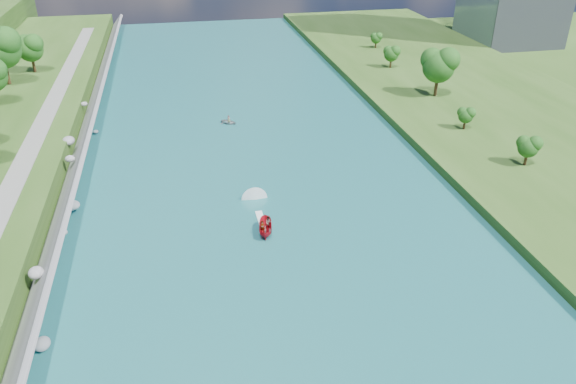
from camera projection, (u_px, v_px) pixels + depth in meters
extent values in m
plane|color=#2D5119|center=(288.00, 278.00, 62.01)|extent=(260.00, 260.00, 0.00)
cube|color=#1B6167|center=(260.00, 193.00, 79.22)|extent=(55.00, 240.00, 0.10)
cube|color=#2D5119|center=(572.00, 159.00, 87.76)|extent=(44.00, 240.00, 1.50)
cube|color=slate|center=(65.00, 201.00, 73.75)|extent=(3.54, 236.00, 4.05)
ellipsoid|color=gray|center=(42.00, 344.00, 52.20)|extent=(1.51, 1.90, 1.04)
ellipsoid|color=gray|center=(36.00, 273.00, 58.33)|extent=(1.57, 1.76, 1.22)
ellipsoid|color=gray|center=(63.00, 233.00, 67.82)|extent=(1.09, 1.05, 0.61)
ellipsoid|color=gray|center=(73.00, 205.00, 73.99)|extent=(1.85, 1.76, 1.21)
ellipsoid|color=gray|center=(70.00, 159.00, 82.33)|extent=(1.42, 1.35, 1.01)
ellipsoid|color=gray|center=(68.00, 141.00, 87.92)|extent=(1.87, 2.41, 1.31)
ellipsoid|color=gray|center=(96.00, 132.00, 98.12)|extent=(0.92, 0.95, 0.58)
ellipsoid|color=gray|center=(84.00, 104.00, 103.83)|extent=(1.34, 1.09, 0.79)
cube|color=gray|center=(8.00, 194.00, 71.73)|extent=(3.00, 200.00, 0.10)
ellipsoid|color=#155017|center=(2.00, 51.00, 109.44)|extent=(7.98, 7.98, 13.31)
ellipsoid|color=#155017|center=(30.00, 50.00, 117.76)|extent=(5.66, 5.66, 9.44)
ellipsoid|color=#155017|center=(528.00, 148.00, 82.78)|extent=(3.30, 3.30, 5.50)
ellipsoid|color=#155017|center=(466.00, 116.00, 95.66)|extent=(2.76, 2.76, 4.60)
ellipsoid|color=#155017|center=(439.00, 68.00, 109.79)|extent=(6.77, 6.77, 11.28)
ellipsoid|color=#155017|center=(391.00, 55.00, 128.69)|extent=(3.58, 3.58, 5.97)
ellipsoid|color=#155017|center=(376.00, 39.00, 145.12)|extent=(2.84, 2.84, 4.73)
imported|color=#B10E1A|center=(265.00, 227.00, 69.57)|extent=(2.32, 4.50, 1.66)
imported|color=#66605B|center=(262.00, 227.00, 68.99)|extent=(0.62, 0.44, 1.63)
imported|color=#66605B|center=(268.00, 223.00, 69.93)|extent=(0.80, 0.63, 1.62)
cube|color=white|center=(261.00, 221.00, 72.53)|extent=(0.90, 5.00, 0.06)
imported|color=gray|center=(229.00, 122.00, 102.69)|extent=(3.85, 3.81, 0.65)
imported|color=#66605B|center=(229.00, 119.00, 102.43)|extent=(0.65, 0.45, 1.25)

